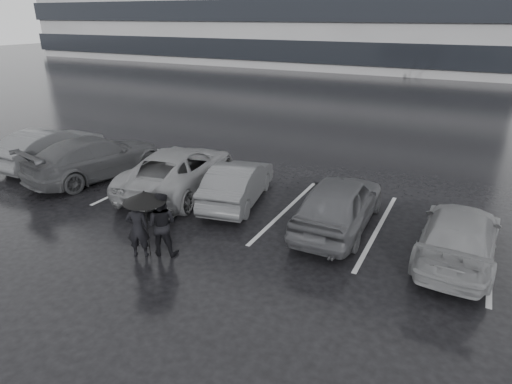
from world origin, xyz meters
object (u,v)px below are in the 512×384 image
object	(u,v)px
car_main	(339,202)
car_west_d	(50,147)
pedestrian_left	(138,228)
pedestrian_right	(161,224)
car_west_b	(179,169)
car_west_a	(238,182)
car_east	(459,235)
car_west_c	(96,157)

from	to	relation	value
car_main	car_west_d	bearing A→B (deg)	-1.52
car_main	pedestrian_left	xyz separation A→B (m)	(-3.88, -3.77, 0.01)
pedestrian_left	pedestrian_right	distance (m)	0.57
car_main	car_west_b	size ratio (longest dim) A/B	0.84
car_west_a	car_east	distance (m)	6.48
car_west_a	car_west_c	distance (m)	5.75
car_main	car_west_a	bearing A→B (deg)	-5.66
car_main	pedestrian_left	bearing A→B (deg)	43.00
car_west_c	pedestrian_left	bearing A→B (deg)	156.52
car_west_a	car_west_c	world-z (taller)	car_west_c
car_main	car_west_b	distance (m)	5.67
car_west_a	car_west_b	bearing A→B (deg)	-11.79
car_main	pedestrian_right	size ratio (longest dim) A/B	2.70
car_west_d	car_west_b	bearing A→B (deg)	-179.50
car_west_b	car_east	size ratio (longest dim) A/B	1.23
pedestrian_left	pedestrian_right	bearing A→B (deg)	-166.87
car_west_a	pedestrian_right	xyz separation A→B (m)	(-0.08, -3.67, 0.17)
car_main	car_east	world-z (taller)	car_main
car_main	pedestrian_right	distance (m)	4.85
car_west_b	pedestrian_right	bearing A→B (deg)	110.85
pedestrian_right	car_west_a	bearing A→B (deg)	-109.55
car_east	pedestrian_left	distance (m)	7.79
car_west_d	pedestrian_left	size ratio (longest dim) A/B	2.93
car_west_a	pedestrian_right	size ratio (longest dim) A/B	2.42
car_west_b	car_west_c	distance (m)	3.47
car_west_a	car_west_b	world-z (taller)	car_west_b
car_west_c	car_west_b	bearing A→B (deg)	-162.47
car_west_a	car_east	bearing A→B (deg)	163.52
pedestrian_left	car_main	bearing A→B (deg)	-162.94
pedestrian_left	pedestrian_right	world-z (taller)	pedestrian_right
car_west_a	car_west_b	size ratio (longest dim) A/B	0.75
car_east	car_west_a	bearing A→B (deg)	-2.73
car_east	car_west_b	bearing A→B (deg)	-1.51
pedestrian_left	car_west_b	bearing A→B (deg)	-93.29
car_west_d	pedestrian_left	xyz separation A→B (m)	(7.90, -3.85, 0.03)
car_west_a	pedestrian_right	bearing A→B (deg)	77.14
pedestrian_right	car_west_c	bearing A→B (deg)	-48.75
car_west_b	car_east	xyz separation A→B (m)	(8.74, -0.55, -0.11)
pedestrian_left	pedestrian_right	size ratio (longest dim) A/B	0.93
car_west_c	pedestrian_right	world-z (taller)	pedestrian_right
pedestrian_left	car_east	bearing A→B (deg)	179.57
car_east	pedestrian_left	size ratio (longest dim) A/B	2.81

